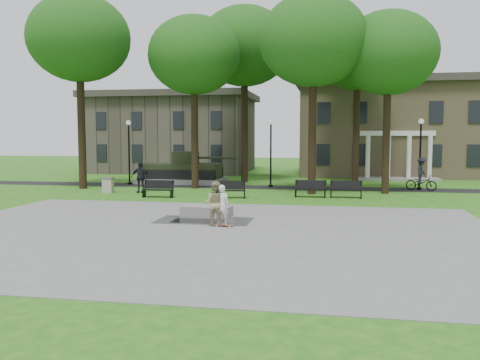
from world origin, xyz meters
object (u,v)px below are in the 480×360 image
Objects in this scene: trash_bin at (108,185)px; friend_watching at (215,203)px; concrete_block at (207,211)px; park_bench_0 at (158,188)px; cyclist at (421,177)px; skateboarder at (222,205)px.

friend_watching is at bearing -48.18° from trash_bin.
friend_watching is at bearing -68.74° from concrete_block.
friend_watching is 10.18m from park_bench_0.
concrete_block is 1.01× the size of cyclist.
friend_watching reaches higher than trash_bin.
concrete_block is 2.65m from skateboarder.
concrete_block is at bearing -53.89° from park_bench_0.
cyclist is at bearing -126.23° from friend_watching.
concrete_block is 1.33× the size of skateboarder.
concrete_block is at bearing -70.61° from friend_watching.
friend_watching is 14.01m from trash_bin.
concrete_block is 11.72m from trash_bin.
cyclist is (10.13, 15.23, 0.05)m from skateboarder.
friend_watching is (0.90, -2.31, 0.67)m from concrete_block.
skateboarder is 18.29m from cyclist.
park_bench_0 is at bearing 125.26° from concrete_block.
skateboarder reaches higher than concrete_block.
concrete_block is 1.23× the size of friend_watching.
friend_watching is 1.87× the size of trash_bin.
cyclist is at bearing 13.65° from trash_bin.
friend_watching reaches higher than park_bench_0.
park_bench_0 is (-5.66, 8.62, -0.32)m from skateboarder.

